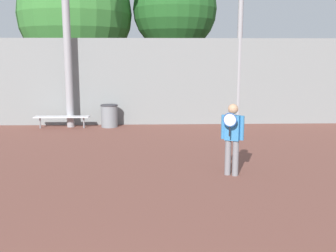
{
  "coord_description": "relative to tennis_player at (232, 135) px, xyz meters",
  "views": [
    {
      "loc": [
        1.07,
        -1.6,
        2.7
      ],
      "look_at": [
        1.42,
        8.25,
        0.95
      ],
      "focal_mm": 42.0,
      "sensor_mm": 36.0,
      "label": 1
    }
  ],
  "objects": [
    {
      "name": "back_fence",
      "position": [
        -2.83,
        6.94,
        0.76
      ],
      "size": [
        32.57,
        0.06,
        3.4
      ],
      "color": "gray",
      "rests_on": "ground_plane"
    },
    {
      "name": "bench_courtside_near",
      "position": [
        -5.27,
        6.21,
        -0.52
      ],
      "size": [
        2.06,
        0.4,
        0.46
      ],
      "color": "silver",
      "rests_on": "ground_plane"
    },
    {
      "name": "tree_dark_dense",
      "position": [
        -0.64,
        12.85,
        4.2
      ],
      "size": [
        4.43,
        4.43,
        7.36
      ],
      "color": "brown",
      "rests_on": "ground_plane"
    },
    {
      "name": "tennis_player",
      "position": [
        0.0,
        0.0,
        0.0
      ],
      "size": [
        0.51,
        0.49,
        1.65
      ],
      "rotation": [
        0.0,
        0.0,
        -0.43
      ],
      "color": "slate",
      "rests_on": "ground_plane"
    },
    {
      "name": "trash_bin",
      "position": [
        -3.5,
        6.42,
        -0.5
      ],
      "size": [
        0.66,
        0.66,
        0.87
      ],
      "color": "gray",
      "rests_on": "ground_plane"
    },
    {
      "name": "tree_green_broad",
      "position": [
        -5.84,
        12.64,
        3.9
      ],
      "size": [
        5.86,
        5.86,
        7.77
      ],
      "color": "brown",
      "rests_on": "ground_plane"
    }
  ]
}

